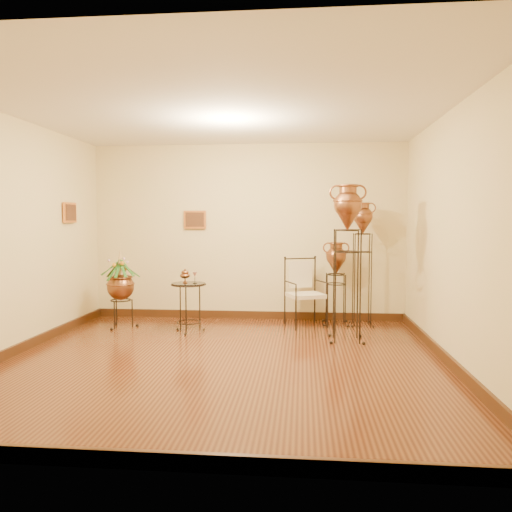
# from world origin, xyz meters

# --- Properties ---
(ground) EXTENTS (5.00, 5.00, 0.00)m
(ground) POSITION_xyz_m (0.00, 0.00, 0.00)
(ground) COLOR brown
(ground) RESTS_ON ground
(room_shell) EXTENTS (5.02, 5.02, 2.81)m
(room_shell) POSITION_xyz_m (-0.01, 0.01, 1.73)
(room_shell) COLOR beige
(room_shell) RESTS_ON ground
(amphora_tall) EXTENTS (0.42, 0.42, 1.87)m
(amphora_tall) POSITION_xyz_m (1.78, 2.11, 0.96)
(amphora_tall) COLOR black
(amphora_tall) RESTS_ON ground
(amphora_mid) EXTENTS (0.58, 0.58, 2.08)m
(amphora_mid) POSITION_xyz_m (1.46, 1.10, 1.05)
(amphora_mid) COLOR black
(amphora_mid) RESTS_ON ground
(amphora_short) EXTENTS (0.42, 0.42, 1.28)m
(amphora_short) POSITION_xyz_m (1.39, 2.15, 0.64)
(amphora_short) COLOR black
(amphora_short) RESTS_ON ground
(planter_urn) EXTENTS (0.69, 0.69, 1.18)m
(planter_urn) POSITION_xyz_m (-1.80, 1.64, 0.66)
(planter_urn) COLOR black
(planter_urn) RESTS_ON ground
(armchair) EXTENTS (0.73, 0.71, 1.02)m
(armchair) POSITION_xyz_m (0.94, 1.96, 0.51)
(armchair) COLOR black
(armchair) RESTS_ON ground
(side_table) EXTENTS (0.58, 0.58, 0.89)m
(side_table) POSITION_xyz_m (-0.72, 1.41, 0.37)
(side_table) COLOR black
(side_table) RESTS_ON ground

